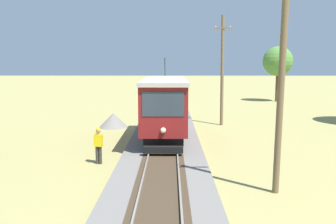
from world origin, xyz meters
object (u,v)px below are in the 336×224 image
red_tram (165,106)px  track_worker (98,144)px  gravel_pile (113,120)px  tree_right_near (278,61)px  utility_pole_near_tram (281,77)px  utility_pole_mid (222,69)px

red_tram → track_worker: bearing=-121.3°
gravel_pile → track_worker: bearing=-85.2°
red_tram → tree_right_near: 27.12m
red_tram → tree_right_near: bearing=60.2°
utility_pole_near_tram → utility_pole_mid: size_ratio=1.01×
tree_right_near → red_tram: bearing=-119.8°
red_tram → utility_pole_near_tram: 10.30m
utility_pole_near_tram → tree_right_near: bearing=74.4°
red_tram → track_worker: 6.02m
utility_pole_near_tram → utility_pole_mid: utility_pole_near_tram is taller
track_worker → tree_right_near: 33.11m
gravel_pile → tree_right_near: bearing=46.9°
red_tram → utility_pole_near_tram: (4.29, -9.12, 2.12)m
gravel_pile → tree_right_near: (17.30, 18.47, 4.37)m
gravel_pile → red_tram: bearing=-51.8°
red_tram → gravel_pile: (-3.90, 4.95, -1.65)m
red_tram → track_worker: red_tram is taller
utility_pole_mid → gravel_pile: bearing=-171.3°
red_tram → track_worker: size_ratio=4.79×
utility_pole_mid → gravel_pile: size_ratio=3.88×
utility_pole_near_tram → gravel_pile: 16.71m
utility_pole_near_tram → track_worker: utility_pole_near_tram is taller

